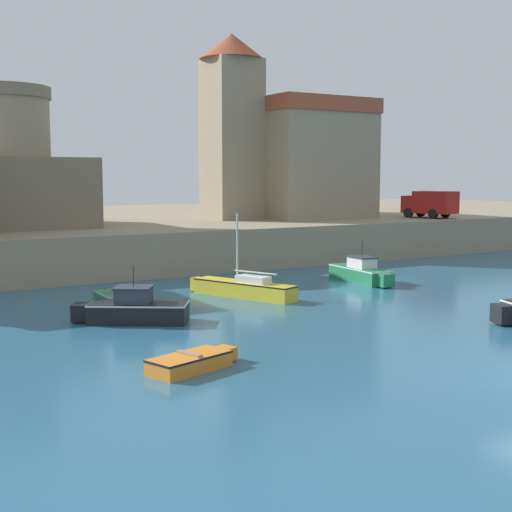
{
  "coord_description": "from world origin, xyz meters",
  "views": [
    {
      "loc": [
        -18.71,
        -14.04,
        6.29
      ],
      "look_at": [
        0.88,
        18.26,
        2.0
      ],
      "focal_mm": 50.0,
      "sensor_mm": 36.0,
      "label": 1
    }
  ],
  "objects_px": {
    "motorboat_green_1": "(361,272)",
    "sailboat_yellow_2": "(243,288)",
    "motorboat_black_7": "(134,309)",
    "truck_on_quay": "(430,203)",
    "dinghy_green_6": "(113,297)",
    "church": "(277,154)",
    "dinghy_orange_3": "(192,361)",
    "fortress": "(5,177)"
  },
  "relations": [
    {
      "from": "motorboat_green_1",
      "to": "sailboat_yellow_2",
      "type": "relative_size",
      "value": 0.83
    },
    {
      "from": "sailboat_yellow_2",
      "to": "motorboat_black_7",
      "type": "bearing_deg",
      "value": -156.84
    },
    {
      "from": "truck_on_quay",
      "to": "sailboat_yellow_2",
      "type": "bearing_deg",
      "value": -155.17
    },
    {
      "from": "truck_on_quay",
      "to": "dinghy_green_6",
      "type": "bearing_deg",
      "value": -163.29
    },
    {
      "from": "motorboat_black_7",
      "to": "truck_on_quay",
      "type": "relative_size",
      "value": 1.04
    },
    {
      "from": "dinghy_green_6",
      "to": "church",
      "type": "xyz_separation_m",
      "value": [
        21.62,
        18.4,
        7.87
      ]
    },
    {
      "from": "dinghy_orange_3",
      "to": "dinghy_green_6",
      "type": "height_order",
      "value": "dinghy_orange_3"
    },
    {
      "from": "sailboat_yellow_2",
      "to": "dinghy_orange_3",
      "type": "distance_m",
      "value": 13.99
    },
    {
      "from": "motorboat_black_7",
      "to": "church",
      "type": "xyz_separation_m",
      "value": [
        22.51,
        23.56,
        7.56
      ]
    },
    {
      "from": "motorboat_black_7",
      "to": "church",
      "type": "distance_m",
      "value": 33.46
    },
    {
      "from": "dinghy_green_6",
      "to": "truck_on_quay",
      "type": "distance_m",
      "value": 32.33
    },
    {
      "from": "motorboat_green_1",
      "to": "sailboat_yellow_2",
      "type": "bearing_deg",
      "value": -173.97
    },
    {
      "from": "sailboat_yellow_2",
      "to": "church",
      "type": "height_order",
      "value": "church"
    },
    {
      "from": "sailboat_yellow_2",
      "to": "church",
      "type": "distance_m",
      "value": 26.7
    },
    {
      "from": "motorboat_green_1",
      "to": "church",
      "type": "xyz_separation_m",
      "value": [
        6.7,
        19.57,
        7.56
      ]
    },
    {
      "from": "sailboat_yellow_2",
      "to": "truck_on_quay",
      "type": "xyz_separation_m",
      "value": [
        24.45,
        11.32,
        3.51
      ]
    },
    {
      "from": "dinghy_green_6",
      "to": "dinghy_orange_3",
      "type": "bearing_deg",
      "value": -99.07
    },
    {
      "from": "motorboat_black_7",
      "to": "church",
      "type": "bearing_deg",
      "value": 46.3
    },
    {
      "from": "truck_on_quay",
      "to": "dinghy_orange_3",
      "type": "bearing_deg",
      "value": -145.62
    },
    {
      "from": "motorboat_green_1",
      "to": "dinghy_green_6",
      "type": "relative_size",
      "value": 1.57
    },
    {
      "from": "dinghy_green_6",
      "to": "church",
      "type": "distance_m",
      "value": 29.46
    },
    {
      "from": "dinghy_orange_3",
      "to": "fortress",
      "type": "height_order",
      "value": "fortress"
    },
    {
      "from": "dinghy_green_6",
      "to": "fortress",
      "type": "xyz_separation_m",
      "value": [
        -1.34,
        17.05,
        5.88
      ]
    },
    {
      "from": "motorboat_black_7",
      "to": "truck_on_quay",
      "type": "height_order",
      "value": "truck_on_quay"
    },
    {
      "from": "motorboat_black_7",
      "to": "fortress",
      "type": "bearing_deg",
      "value": 91.14
    },
    {
      "from": "motorboat_green_1",
      "to": "church",
      "type": "bearing_deg",
      "value": 71.1
    },
    {
      "from": "motorboat_green_1",
      "to": "dinghy_orange_3",
      "type": "relative_size",
      "value": 1.53
    },
    {
      "from": "fortress",
      "to": "truck_on_quay",
      "type": "height_order",
      "value": "fortress"
    },
    {
      "from": "sailboat_yellow_2",
      "to": "fortress",
      "type": "relative_size",
      "value": 0.62
    },
    {
      "from": "dinghy_orange_3",
      "to": "dinghy_green_6",
      "type": "relative_size",
      "value": 1.02
    },
    {
      "from": "motorboat_black_7",
      "to": "fortress",
      "type": "height_order",
      "value": "fortress"
    },
    {
      "from": "dinghy_orange_3",
      "to": "church",
      "type": "height_order",
      "value": "church"
    },
    {
      "from": "truck_on_quay",
      "to": "church",
      "type": "bearing_deg",
      "value": 134.9
    },
    {
      "from": "motorboat_black_7",
      "to": "sailboat_yellow_2",
      "type": "bearing_deg",
      "value": 23.16
    },
    {
      "from": "sailboat_yellow_2",
      "to": "dinghy_green_6",
      "type": "xyz_separation_m",
      "value": [
        -6.3,
        2.08,
        -0.22
      ]
    },
    {
      "from": "sailboat_yellow_2",
      "to": "fortress",
      "type": "bearing_deg",
      "value": 111.77
    },
    {
      "from": "dinghy_orange_3",
      "to": "motorboat_black_7",
      "type": "xyz_separation_m",
      "value": [
        1.22,
        8.09,
        0.29
      ]
    },
    {
      "from": "motorboat_green_1",
      "to": "truck_on_quay",
      "type": "height_order",
      "value": "truck_on_quay"
    },
    {
      "from": "dinghy_green_6",
      "to": "church",
      "type": "bearing_deg",
      "value": 40.4
    },
    {
      "from": "dinghy_orange_3",
      "to": "motorboat_black_7",
      "type": "height_order",
      "value": "motorboat_black_7"
    },
    {
      "from": "dinghy_green_6",
      "to": "truck_on_quay",
      "type": "bearing_deg",
      "value": 16.71
    },
    {
      "from": "motorboat_green_1",
      "to": "church",
      "type": "relative_size",
      "value": 0.35
    }
  ]
}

